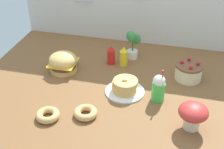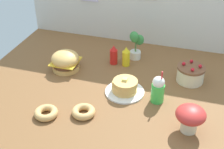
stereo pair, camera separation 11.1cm
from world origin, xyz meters
name	(u,v)px [view 2 (the right image)]	position (x,y,z in m)	size (l,w,h in m)	color
ground_plane	(117,94)	(0.00, 0.00, -0.01)	(2.46, 1.91, 0.02)	brown
burger	(65,61)	(-0.55, 0.22, 0.09)	(0.25, 0.25, 0.18)	#DBA859
pancake_stack	(125,87)	(0.06, 0.02, 0.05)	(0.32, 0.32, 0.14)	white
layer_cake	(191,74)	(0.55, 0.35, 0.07)	(0.24, 0.24, 0.17)	beige
ketchup_bottle	(114,55)	(-0.16, 0.44, 0.09)	(0.07, 0.07, 0.19)	red
mustard_bottle	(126,57)	(-0.05, 0.45, 0.09)	(0.07, 0.07, 0.19)	yellow
cream_soda_cup	(158,89)	(0.33, -0.01, 0.11)	(0.10, 0.10, 0.28)	green
donut_pink_glaze	(46,113)	(-0.42, -0.43, 0.03)	(0.18, 0.18, 0.05)	tan
donut_chocolate	(83,112)	(-0.16, -0.34, 0.03)	(0.18, 0.18, 0.05)	tan
potted_plant	(136,44)	(0.01, 0.60, 0.15)	(0.14, 0.11, 0.29)	white
mushroom_stool	(190,117)	(0.60, -0.28, 0.12)	(0.21, 0.21, 0.20)	beige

